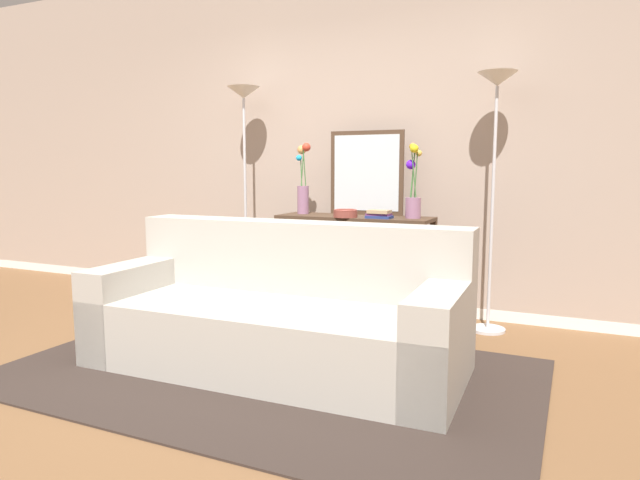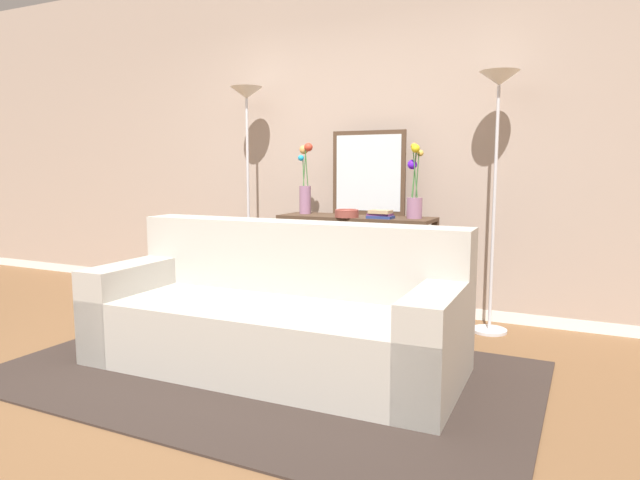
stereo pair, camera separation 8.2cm
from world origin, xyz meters
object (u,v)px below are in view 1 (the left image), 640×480
Objects in this scene: book_stack at (379,214)px; console_table at (354,248)px; book_row_under_console at (317,307)px; floor_lamp_right at (495,130)px; couch at (279,317)px; vase_tall_flowers at (303,185)px; fruit_bowl at (345,213)px; vase_short_flowers at (413,191)px; wall_mirror at (366,173)px; floor_lamp_left at (244,135)px.

console_table is at bearing 156.90° from book_stack.
console_table is 6.33× the size of book_stack.
floor_lamp_right is at bearing 3.17° from book_row_under_console.
couch is 1.29m from book_stack.
vase_tall_flowers reaches higher than fruit_bowl.
console_table is 2.13× the size of vase_tall_flowers.
floor_lamp_right is at bearing 6.02° from vase_short_flowers.
console_table is at bearing -102.84° from wall_mirror.
vase_tall_flowers reaches higher than book_stack.
vase_short_flowers is at bearing -2.27° from floor_lamp_left.
floor_lamp_left reaches higher than book_stack.
floor_lamp_left is 2.13m from floor_lamp_right.
console_table is 2.18× the size of vase_short_flowers.
vase_tall_flowers is 1.04m from book_row_under_console.
couch is 3.34× the size of wall_mirror.
book_row_under_console is (-0.33, 0.00, -0.53)m from console_table.
couch is 1.20× the size of floor_lamp_right.
fruit_bowl reaches higher than couch.
vase_tall_flowers reaches higher than vase_short_flowers.
floor_lamp_right is 3.31× the size of vase_short_flowers.
couch is at bearing -70.03° from vase_tall_flowers.
vase_short_flowers is at bearing -173.98° from floor_lamp_right.
vase_tall_flowers is at bearing 165.99° from book_row_under_console.
vase_tall_flowers is (-1.54, -0.04, -0.42)m from floor_lamp_right.
floor_lamp_right is at bearing 12.57° from book_stack.
fruit_bowl is 0.88m from book_row_under_console.
floor_lamp_right is 5.06× the size of book_row_under_console.
vase_tall_flowers is 3.14× the size of fruit_bowl.
floor_lamp_right is (2.13, 0.00, -0.02)m from floor_lamp_left.
floor_lamp_right is (1.06, 0.08, 0.92)m from console_table.
book_row_under_console is at bearing -178.90° from vase_short_flowers.
console_table is (0.01, 1.24, 0.27)m from couch.
couch is at bearing -111.28° from vase_short_flowers.
couch is at bearing -129.17° from floor_lamp_right.
floor_lamp_left is at bearing -175.38° from wall_mirror.
couch is at bearing -92.12° from wall_mirror.
book_stack is at bearing 5.17° from fruit_bowl.
wall_mirror is at bearing 160.88° from vase_short_flowers.
book_stack reaches higher than console_table.
floor_lamp_left reaches higher than book_row_under_console.
vase_tall_flowers is (-0.52, -0.13, -0.10)m from wall_mirror.
vase_tall_flowers is 0.77m from book_stack.
couch is at bearing -89.42° from fruit_bowl.
wall_mirror is 0.43m from fruit_bowl.
wall_mirror is (0.05, 1.41, 0.87)m from couch.
vase_tall_flowers is at bearing 109.97° from couch.
floor_lamp_left reaches higher than vase_short_flowers.
couch reaches higher than book_row_under_console.
couch is 6.07× the size of book_row_under_console.
fruit_bowl is at bearing -163.91° from vase_short_flowers.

